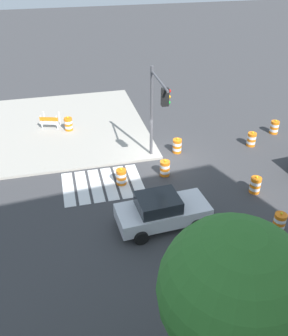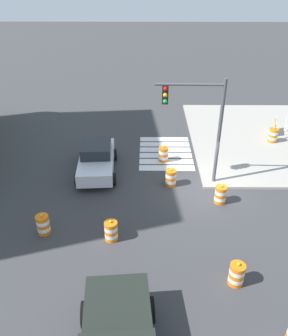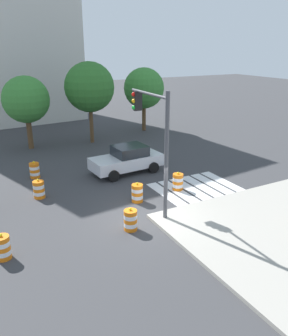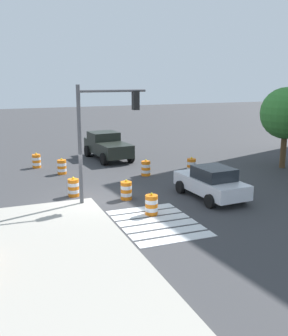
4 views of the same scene
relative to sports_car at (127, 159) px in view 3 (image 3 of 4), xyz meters
name	(u,v)px [view 3 (image 3 of 4)]	position (x,y,z in m)	size (l,w,h in m)	color
ground_plane	(147,217)	(-1.77, -5.74, -0.81)	(120.00, 120.00, 0.00)	#38383A
crosswalk_stripes	(195,187)	(2.23, -3.94, -0.80)	(4.35, 3.20, 0.02)	silver
sports_car	(127,159)	(0.00, 0.00, 0.00)	(4.41, 2.35, 1.63)	silver
traffic_barrel_near_corner	(35,170)	(-5.18, 1.67, -0.36)	(0.56, 0.56, 1.02)	orange
traffic_barrel_crosswalk_end	(137,193)	(-1.37, -4.04, -0.36)	(0.56, 0.56, 1.02)	orange
traffic_barrel_median_near	(178,182)	(1.20, -3.76, -0.36)	(0.56, 0.56, 1.02)	orange
traffic_barrel_median_far	(131,220)	(-2.88, -6.37, -0.36)	(0.56, 0.56, 1.02)	orange
traffic_barrel_far_curb	(3,247)	(-7.85, -6.04, -0.36)	(0.56, 0.56, 1.02)	orange
traffic_barrel_opposite_curb	(39,189)	(-5.56, -1.30, -0.36)	(0.56, 0.56, 1.02)	orange
traffic_light_pole	(153,129)	(-1.16, -5.20, 3.10)	(0.47, 3.29, 5.50)	#4C4C51
street_tree_streetside_near	(89,87)	(0.46, 7.47, 3.50)	(3.78, 3.78, 6.21)	brown
street_tree_streetside_mid	(26,100)	(-4.18, 8.01, 2.81)	(3.36, 3.36, 5.32)	brown
street_tree_streetside_far	(144,88)	(6.03, 9.16, 2.93)	(3.53, 3.53, 5.53)	brown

